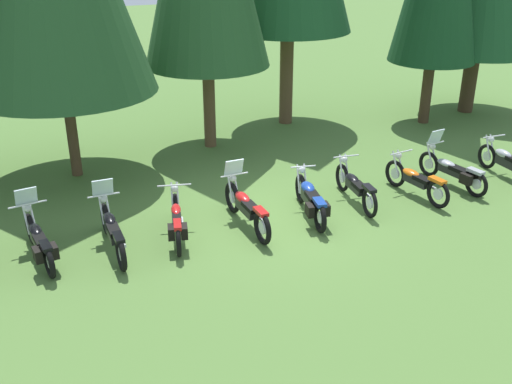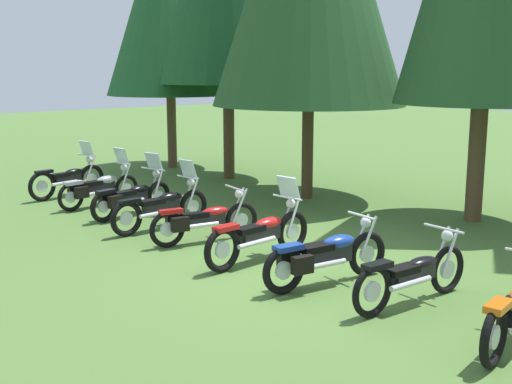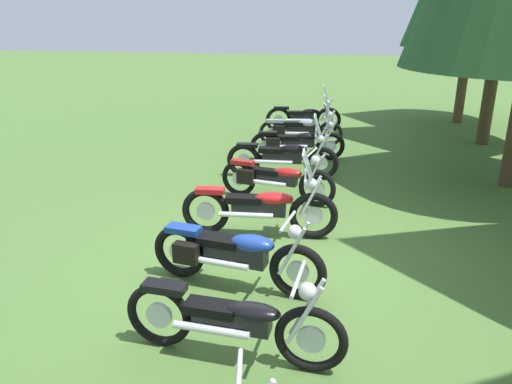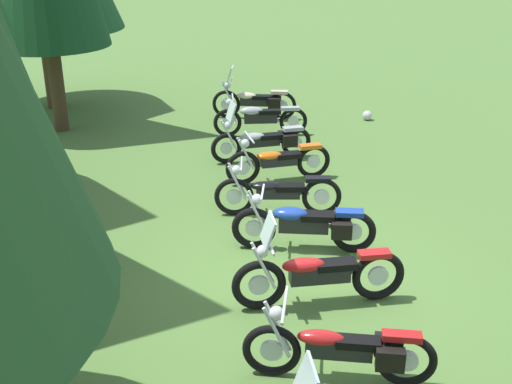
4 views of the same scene
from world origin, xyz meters
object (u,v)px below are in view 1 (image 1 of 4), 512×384
(motorcycle_6, at_px, (311,199))
(motorcycle_7, at_px, (355,186))
(motorcycle_5, at_px, (246,207))
(motorcycle_3, at_px, (112,230))
(motorcycle_4, at_px, (177,221))
(motorcycle_8, at_px, (416,180))
(motorcycle_10, at_px, (508,162))
(motorcycle_9, at_px, (453,170))
(motorcycle_2, at_px, (39,240))

(motorcycle_6, relative_size, motorcycle_7, 1.01)
(motorcycle_5, bearing_deg, motorcycle_7, -89.31)
(motorcycle_3, xyz_separation_m, motorcycle_4, (1.38, -0.00, -0.04))
(motorcycle_3, bearing_deg, motorcycle_5, -92.19)
(motorcycle_8, distance_m, motorcycle_10, 2.97)
(motorcycle_4, bearing_deg, motorcycle_9, -76.56)
(motorcycle_7, distance_m, motorcycle_9, 2.86)
(motorcycle_5, relative_size, motorcycle_9, 1.07)
(motorcycle_2, xyz_separation_m, motorcycle_7, (7.32, 0.14, -0.00))
(motorcycle_2, xyz_separation_m, motorcycle_5, (4.41, -0.09, 0.03))
(motorcycle_8, distance_m, motorcycle_9, 1.28)
(motorcycle_8, bearing_deg, motorcycle_5, 80.48)
(motorcycle_4, bearing_deg, motorcycle_5, -77.51)
(motorcycle_7, xyz_separation_m, motorcycle_9, (2.86, -0.01, 0.01))
(motorcycle_2, distance_m, motorcycle_5, 4.41)
(motorcycle_7, bearing_deg, motorcycle_8, -92.57)
(motorcycle_4, xyz_separation_m, motorcycle_6, (3.15, -0.05, 0.03))
(motorcycle_10, bearing_deg, motorcycle_2, 90.52)
(motorcycle_4, distance_m, motorcycle_9, 7.37)
(motorcycle_7, xyz_separation_m, motorcycle_8, (1.60, -0.20, -0.00))
(motorcycle_2, distance_m, motorcycle_7, 7.32)
(motorcycle_5, distance_m, motorcycle_6, 1.56)
(motorcycle_9, xyz_separation_m, motorcycle_10, (1.70, -0.07, 0.01))
(motorcycle_2, height_order, motorcycle_6, motorcycle_2)
(motorcycle_7, bearing_deg, motorcycle_4, 97.68)
(motorcycle_6, bearing_deg, motorcycle_8, -78.72)
(motorcycle_3, xyz_separation_m, motorcycle_9, (8.75, 0.24, -0.02))
(motorcycle_5, bearing_deg, motorcycle_10, -92.62)
(motorcycle_3, relative_size, motorcycle_4, 1.08)
(motorcycle_5, height_order, motorcycle_8, motorcycle_5)
(motorcycle_9, bearing_deg, motorcycle_4, 81.37)
(motorcycle_2, distance_m, motorcycle_4, 2.82)
(motorcycle_2, bearing_deg, motorcycle_4, -102.80)
(motorcycle_6, distance_m, motorcycle_9, 4.23)
(motorcycle_5, distance_m, motorcycle_7, 2.92)
(motorcycle_3, height_order, motorcycle_8, motorcycle_3)
(motorcycle_3, bearing_deg, motorcycle_10, -91.70)
(motorcycle_4, xyz_separation_m, motorcycle_8, (6.11, 0.06, 0.01))
(motorcycle_4, bearing_deg, motorcycle_2, 99.18)
(motorcycle_6, height_order, motorcycle_7, motorcycle_6)
(motorcycle_6, relative_size, motorcycle_8, 1.05)
(motorcycle_6, bearing_deg, motorcycle_3, 98.39)
(motorcycle_5, height_order, motorcycle_10, motorcycle_5)
(motorcycle_2, bearing_deg, motorcycle_5, -101.60)
(motorcycle_6, height_order, motorcycle_9, motorcycle_9)
(motorcycle_5, bearing_deg, motorcycle_3, 86.69)
(motorcycle_4, xyz_separation_m, motorcycle_7, (4.51, 0.26, 0.01))
(motorcycle_2, bearing_deg, motorcycle_3, -104.97)
(motorcycle_8, bearing_deg, motorcycle_2, 79.71)
(motorcycle_5, bearing_deg, motorcycle_2, 85.05)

